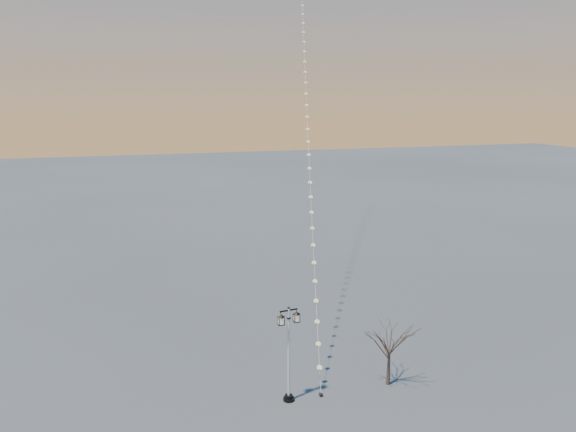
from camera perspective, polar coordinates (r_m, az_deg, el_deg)
name	(u,v)px	position (r m, az deg, el deg)	size (l,w,h in m)	color
ground	(300,418)	(30.95, 1.26, -20.67)	(300.00, 300.00, 0.00)	#434344
street_lamp	(289,349)	(30.92, 0.08, -13.98)	(1.44, 0.63, 5.70)	black
bare_tree	(390,342)	(33.27, 10.75, -13.03)	(2.38, 2.38, 3.94)	#3B2E24
kite_train	(306,82)	(52.65, 1.96, 14.08)	(15.07, 47.24, 37.24)	black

